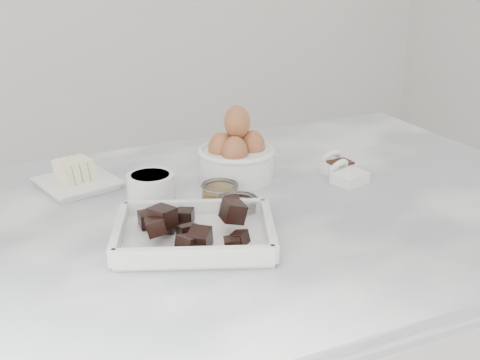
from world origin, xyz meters
The scene contains 9 objects.
marble_slab centered at (0.00, 0.00, 0.92)m, with size 1.20×0.80×0.04m, color silver.
chocolate_dish centered at (-0.11, -0.09, 0.96)m, with size 0.29×0.26×0.06m.
butter_plate centered at (-0.22, 0.22, 0.96)m, with size 0.15×0.15×0.05m.
sugar_ramekin centered at (-0.12, 0.10, 0.97)m, with size 0.08×0.08×0.05m.
egg_bowl centered at (0.07, 0.14, 0.99)m, with size 0.15×0.15×0.14m.
honey_bowl centered at (-0.01, 0.06, 0.95)m, with size 0.07×0.07×0.03m.
zest_bowl centered at (-0.01, -0.02, 0.96)m, with size 0.07×0.07×0.03m.
vanilla_spoon centered at (0.25, 0.08, 0.95)m, with size 0.06×0.07×0.04m.
salt_spoon centered at (0.24, 0.03, 0.95)m, with size 0.07×0.08×0.04m.
Camera 1 is at (-0.45, -0.93, 1.39)m, focal length 50.00 mm.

